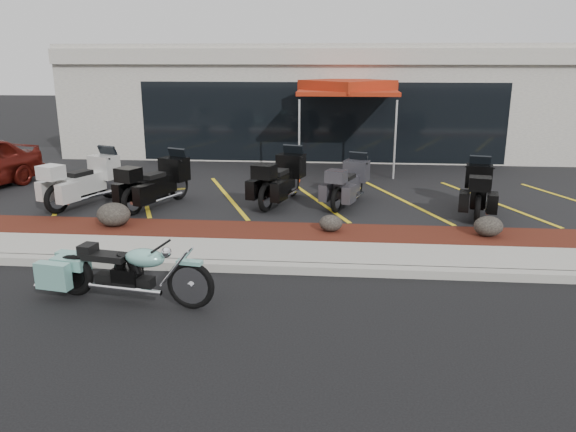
# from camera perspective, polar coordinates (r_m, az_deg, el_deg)

# --- Properties ---
(ground) EXTENTS (90.00, 90.00, 0.00)m
(ground) POSITION_cam_1_polar(r_m,az_deg,el_deg) (8.89, 1.07, -7.91)
(ground) COLOR black
(ground) RESTS_ON ground
(curb) EXTENTS (24.00, 0.25, 0.15)m
(curb) POSITION_cam_1_polar(r_m,az_deg,el_deg) (9.69, 1.44, -5.37)
(curb) COLOR gray
(curb) RESTS_ON ground
(sidewalk) EXTENTS (24.00, 1.20, 0.15)m
(sidewalk) POSITION_cam_1_polar(r_m,az_deg,el_deg) (10.34, 1.69, -3.97)
(sidewalk) COLOR gray
(sidewalk) RESTS_ON ground
(mulch_bed) EXTENTS (24.00, 1.20, 0.16)m
(mulch_bed) POSITION_cam_1_polar(r_m,az_deg,el_deg) (11.48, 2.04, -1.92)
(mulch_bed) COLOR #391C0D
(mulch_bed) RESTS_ON ground
(upper_lot) EXTENTS (26.00, 9.60, 0.15)m
(upper_lot) POSITION_cam_1_polar(r_m,az_deg,el_deg) (16.70, 3.02, 3.71)
(upper_lot) COLOR black
(upper_lot) RESTS_ON ground
(dealership_building) EXTENTS (18.00, 8.16, 4.00)m
(dealership_building) POSITION_cam_1_polar(r_m,az_deg,el_deg) (22.65, 3.69, 11.84)
(dealership_building) COLOR gray
(dealership_building) RESTS_ON ground
(boulder_left) EXTENTS (0.70, 0.59, 0.50)m
(boulder_left) POSITION_cam_1_polar(r_m,az_deg,el_deg) (12.28, -17.29, 0.15)
(boulder_left) COLOR black
(boulder_left) RESTS_ON mulch_bed
(boulder_mid) EXTENTS (0.47, 0.39, 0.34)m
(boulder_mid) POSITION_cam_1_polar(r_m,az_deg,el_deg) (11.43, 4.37, -0.73)
(boulder_mid) COLOR black
(boulder_mid) RESTS_ON mulch_bed
(boulder_right) EXTENTS (0.57, 0.47, 0.40)m
(boulder_right) POSITION_cam_1_polar(r_m,az_deg,el_deg) (11.76, 19.69, -0.98)
(boulder_right) COLOR black
(boulder_right) RESTS_ON mulch_bed
(hero_cruiser) EXTENTS (2.86, 1.17, 0.98)m
(hero_cruiser) POSITION_cam_1_polar(r_m,az_deg,el_deg) (8.32, -9.89, -6.23)
(hero_cruiser) COLOR #6DAA9F
(hero_cruiser) RESTS_ON ground
(touring_white) EXTENTS (1.66, 2.44, 1.33)m
(touring_white) POSITION_cam_1_polar(r_m,az_deg,el_deg) (14.74, -17.75, 4.28)
(touring_white) COLOR beige
(touring_white) RESTS_ON upper_lot
(touring_black_front) EXTENTS (1.66, 2.39, 1.30)m
(touring_black_front) POSITION_cam_1_polar(r_m,az_deg,el_deg) (14.13, -11.10, 4.20)
(touring_black_front) COLOR black
(touring_black_front) RESTS_ON upper_lot
(touring_black_mid) EXTENTS (1.51, 2.43, 1.32)m
(touring_black_mid) POSITION_cam_1_polar(r_m,az_deg,el_deg) (14.23, 0.51, 4.63)
(touring_black_mid) COLOR black
(touring_black_mid) RESTS_ON upper_lot
(touring_grey) EXTENTS (1.43, 2.18, 1.18)m
(touring_grey) POSITION_cam_1_polar(r_m,az_deg,el_deg) (14.10, 7.09, 4.12)
(touring_grey) COLOR #333238
(touring_grey) RESTS_ON upper_lot
(touring_black_rear) EXTENTS (1.24, 2.22, 1.22)m
(touring_black_rear) POSITION_cam_1_polar(r_m,az_deg,el_deg) (14.00, 18.76, 3.38)
(touring_black_rear) COLOR black
(touring_black_rear) RESTS_ON upper_lot
(traffic_cone) EXTENTS (0.30, 0.30, 0.48)m
(traffic_cone) POSITION_cam_1_polar(r_m,az_deg,el_deg) (16.07, 0.70, 4.41)
(traffic_cone) COLOR #DB3C07
(traffic_cone) RESTS_ON upper_lot
(popup_canopy) EXTENTS (3.16, 3.16, 2.75)m
(popup_canopy) POSITION_cam_1_polar(r_m,az_deg,el_deg) (17.67, 6.06, 12.75)
(popup_canopy) COLOR silver
(popup_canopy) RESTS_ON upper_lot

